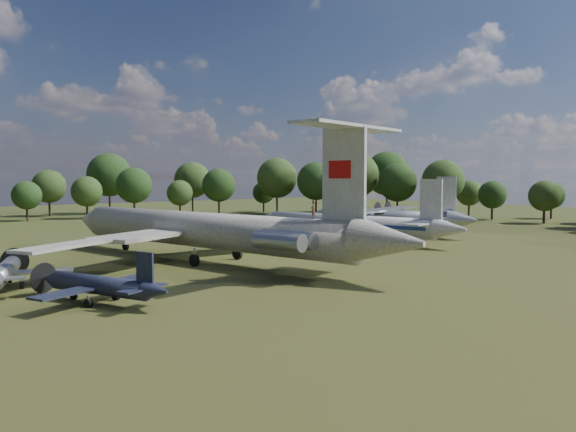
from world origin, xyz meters
TOP-DOWN VIEW (x-y plane):
  - ground at (0.00, 0.00)m, footprint 300.00×300.00m
  - il62_airliner at (-4.80, 1.81)m, footprint 55.38×66.18m
  - tu104_jet at (23.28, 5.64)m, footprint 37.21×45.41m
  - an12_transport at (34.24, 7.75)m, footprint 38.09×40.34m
  - small_prop_west at (-22.78, -12.21)m, footprint 15.58×17.86m
  - small_prop_northwest at (-27.09, -1.25)m, footprint 16.27×18.64m
  - person_on_il62 at (-1.79, -14.06)m, footprint 0.81×0.74m

SIDE VIEW (x-z plane):
  - ground at x=0.00m, z-range 0.00..0.00m
  - small_prop_west at x=-22.78m, z-range 0.00..2.19m
  - small_prop_northwest at x=-27.09m, z-range 0.00..2.28m
  - tu104_jet at x=23.28m, z-range 0.00..4.07m
  - an12_transport at x=34.24m, z-range 0.00..4.33m
  - il62_airliner at x=-4.80m, z-range 0.00..5.77m
  - person_on_il62 at x=-1.79m, z-range 5.77..7.63m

